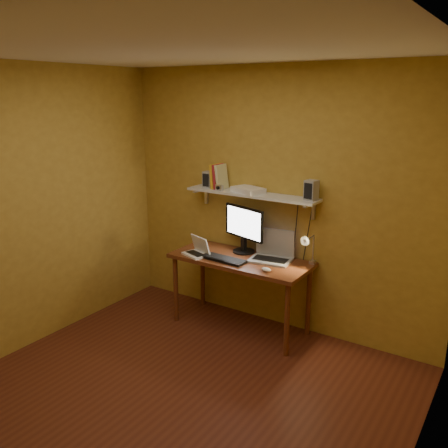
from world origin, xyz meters
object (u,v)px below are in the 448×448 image
Objects in this scene: wall_shelf at (251,194)px; mouse at (266,270)px; desk_lamp at (309,246)px; router at (248,190)px; netbook at (198,250)px; desk at (240,266)px; speaker_left at (208,179)px; speaker_right at (311,190)px; monitor at (244,227)px; keyboard at (223,259)px; shelf_camera at (219,188)px; laptop at (272,252)px.

wall_shelf is 0.80m from mouse.
router is (-0.70, 0.07, 0.44)m from desk_lamp.
desk is at bearing 38.98° from netbook.
router is at bearing -0.17° from speaker_left.
speaker_right is at bearing 37.41° from netbook.
wall_shelf is 7.51× the size of speaker_right.
desk is 0.40m from monitor.
netbook is at bearing -176.22° from keyboard.
desk_lamp is at bearing -56.93° from speaker_right.
desk is 1.04m from speaker_right.
shelf_camera reaches higher than mouse.
shelf_camera is at bearing -167.80° from wall_shelf.
router is at bearing 50.00° from monitor.
mouse is 0.83m from speaker_right.
shelf_camera is 0.33× the size of router.
router reaches higher than desk_lamp.
mouse is 0.95× the size of shelf_camera.
netbook reaches higher than mouse.
laptop is 1.14× the size of desk_lamp.
netbook is 0.67m from shelf_camera.
laptop is at bearing -10.29° from router.
wall_shelf is at bearing 12.20° from shelf_camera.
speaker_right is (0.70, 0.03, 0.45)m from monitor.
netbook is (-0.41, -0.15, 0.14)m from desk.
speaker_left is 0.55× the size of router.
desk_lamp reaches higher than netbook.
wall_shelf is at bearing 90.00° from desk.
shelf_camera is (-0.96, -0.08, -0.06)m from speaker_right.
desk_lamp is (1.07, 0.28, 0.16)m from netbook.
mouse is at bearing -21.39° from monitor.
wall_shelf is at bearing 32.36° from monitor.
speaker_left is at bearing 143.17° from keyboard.
desk_lamp is 3.70× the size of shelf_camera.
laptop is 0.75m from netbook.
speaker_right reaches higher than desk.
monitor is 0.63m from speaker_left.
router reaches higher than mouse.
desk_lamp is 1.09m from shelf_camera.
router reaches higher than laptop.
wall_shelf reaches higher than laptop.
desk_lamp reaches higher than mouse.
netbook is 1.78× the size of speaker_left.
laptop is 1.42× the size of netbook.
speaker_right reaches higher than desk_lamp.
laptop is (0.35, -0.04, -0.19)m from monitor.
netbook is (-0.34, -0.33, -0.21)m from monitor.
desk_lamp is (0.66, -0.07, -0.40)m from wall_shelf.
monitor reaches higher than mouse.
keyboard is 4.83× the size of mouse.
laptop is 0.92× the size of keyboard.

